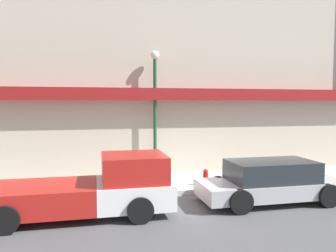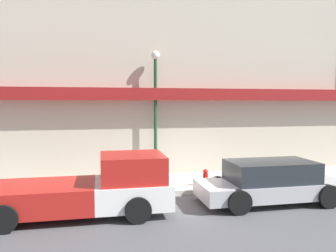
{
  "view_description": "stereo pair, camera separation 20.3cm",
  "coord_description": "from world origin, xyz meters",
  "px_view_note": "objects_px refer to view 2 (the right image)",
  "views": [
    {
      "loc": [
        -3.47,
        -10.9,
        3.24
      ],
      "look_at": [
        -0.78,
        1.16,
        2.37
      ],
      "focal_mm": 35.0,
      "sensor_mm": 36.0,
      "label": 1
    },
    {
      "loc": [
        -3.27,
        -10.94,
        3.24
      ],
      "look_at": [
        -0.78,
        1.16,
        2.37
      ],
      "focal_mm": 35.0,
      "sensor_mm": 36.0,
      "label": 2
    }
  ],
  "objects_px": {
    "street_lamp": "(155,98)",
    "fire_hydrant": "(206,177)",
    "pickup_truck": "(90,189)",
    "parked_car": "(271,182)"
  },
  "relations": [
    {
      "from": "pickup_truck",
      "to": "fire_hydrant",
      "type": "relative_size",
      "value": 8.59
    },
    {
      "from": "parked_car",
      "to": "fire_hydrant",
      "type": "bearing_deg",
      "value": 131.03
    },
    {
      "from": "street_lamp",
      "to": "fire_hydrant",
      "type": "bearing_deg",
      "value": -52.33
    },
    {
      "from": "parked_car",
      "to": "street_lamp",
      "type": "relative_size",
      "value": 0.91
    },
    {
      "from": "pickup_truck",
      "to": "parked_car",
      "type": "distance_m",
      "value": 5.72
    },
    {
      "from": "fire_hydrant",
      "to": "street_lamp",
      "type": "xyz_separation_m",
      "value": [
        -1.54,
        2.0,
        2.97
      ]
    },
    {
      "from": "pickup_truck",
      "to": "street_lamp",
      "type": "height_order",
      "value": "street_lamp"
    },
    {
      "from": "parked_car",
      "to": "fire_hydrant",
      "type": "relative_size",
      "value": 7.55
    },
    {
      "from": "pickup_truck",
      "to": "parked_car",
      "type": "xyz_separation_m",
      "value": [
        5.72,
        0.0,
        -0.09
      ]
    },
    {
      "from": "fire_hydrant",
      "to": "parked_car",
      "type": "bearing_deg",
      "value": -49.05
    }
  ]
}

